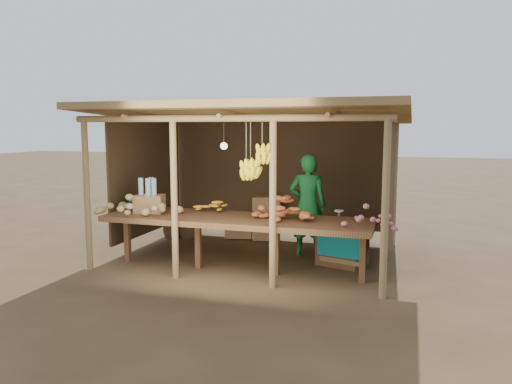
% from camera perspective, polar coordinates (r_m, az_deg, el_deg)
% --- Properties ---
extents(ground, '(60.00, 60.00, 0.00)m').
position_cam_1_polar(ground, '(8.23, 0.00, -7.27)').
color(ground, brown).
rests_on(ground, ground).
extents(stall_structure, '(4.70, 3.50, 2.43)m').
position_cam_1_polar(stall_structure, '(8.09, 0.40, 6.29)').
color(stall_structure, olive).
rests_on(stall_structure, ground).
extents(counter, '(3.90, 1.05, 0.80)m').
position_cam_1_polar(counter, '(7.19, -2.29, -3.39)').
color(counter, brown).
rests_on(counter, ground).
extents(potato_heap, '(1.29, 1.04, 0.37)m').
position_cam_1_polar(potato_heap, '(7.57, -13.49, -1.14)').
color(potato_heap, tan).
rests_on(potato_heap, counter).
extents(sweet_potato_heap, '(1.07, 0.79, 0.36)m').
position_cam_1_polar(sweet_potato_heap, '(6.95, 3.07, -1.75)').
color(sweet_potato_heap, '#BF6431').
rests_on(sweet_potato_heap, counter).
extents(onion_heap, '(0.81, 0.63, 0.35)m').
position_cam_1_polar(onion_heap, '(6.46, 12.86, -2.65)').
color(onion_heap, '#C86173').
rests_on(onion_heap, counter).
extents(banana_pile, '(0.59, 0.46, 0.34)m').
position_cam_1_polar(banana_pile, '(7.72, -4.93, -0.91)').
color(banana_pile, yellow).
rests_on(banana_pile, counter).
extents(tomato_basin, '(0.37, 0.37, 0.20)m').
position_cam_1_polar(tomato_basin, '(8.14, -13.19, -1.30)').
color(tomato_basin, navy).
rests_on(tomato_basin, counter).
extents(bottle_box, '(0.49, 0.43, 0.53)m').
position_cam_1_polar(bottle_box, '(7.73, -12.08, -0.79)').
color(bottle_box, '#A07348').
rests_on(bottle_box, counter).
extents(vendor, '(0.66, 0.48, 1.66)m').
position_cam_1_polar(vendor, '(8.13, 5.93, -1.49)').
color(vendor, '#19722F').
rests_on(vendor, ground).
extents(tarp_crate, '(0.87, 0.80, 0.86)m').
position_cam_1_polar(tarp_crate, '(7.75, 9.86, -5.61)').
color(tarp_crate, brown).
rests_on(tarp_crate, ground).
extents(carton_stack, '(1.12, 0.49, 0.80)m').
position_cam_1_polar(carton_stack, '(9.34, 0.17, -3.28)').
color(carton_stack, '#A07348').
rests_on(carton_stack, ground).
extents(burlap_sacks, '(0.71, 0.37, 0.51)m').
position_cam_1_polar(burlap_sacks, '(9.52, -8.58, -3.99)').
color(burlap_sacks, '#4B3723').
rests_on(burlap_sacks, ground).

